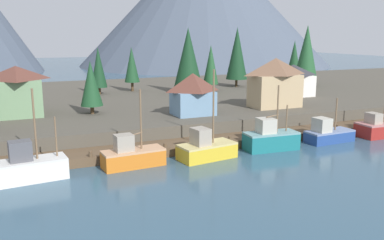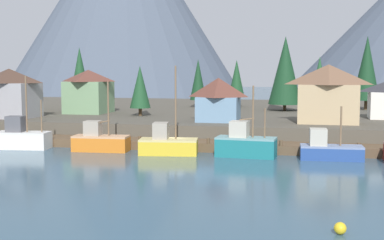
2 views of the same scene
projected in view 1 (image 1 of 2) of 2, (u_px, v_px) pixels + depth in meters
name	position (u px, v px, depth m)	size (l,w,h in m)	color
ground_plane	(147.00, 124.00, 64.54)	(400.00, 400.00, 1.00)	#335166
dock	(192.00, 145.00, 48.10)	(80.00, 4.00, 1.60)	brown
shoreline_bank	(128.00, 102.00, 75.00)	(400.00, 56.00, 2.50)	#4C473D
mountain_central_peak	(204.00, 0.00, 181.86)	(110.09, 110.09, 56.83)	#475160
fishing_boat_white	(30.00, 167.00, 37.70)	(6.50, 3.32, 8.49)	silver
fishing_boat_orange	(132.00, 156.00, 41.65)	(6.41, 2.87, 7.86)	#CC6B1E
fishing_boat_yellow	(206.00, 148.00, 44.29)	(6.61, 3.75, 9.62)	gold
fishing_boat_teal	(270.00, 138.00, 47.83)	(6.42, 3.09, 7.54)	#196B70
fishing_boat_blue	(328.00, 134.00, 51.30)	(6.37, 2.78, 5.49)	navy
fishing_boat_red	(380.00, 128.00, 54.31)	(6.30, 3.23, 6.95)	maroon
house_green	(17.00, 90.00, 54.92)	(6.28, 6.73, 6.66)	#6B8E66
house_white	(293.00, 80.00, 72.31)	(7.29, 4.36, 5.61)	silver
house_blue	(193.00, 94.00, 55.52)	(5.55, 4.44, 5.65)	#6689A8
house_tan	(275.00, 82.00, 61.30)	(7.67, 4.30, 7.34)	tan
conifer_near_left	(98.00, 67.00, 74.53)	(2.91, 2.91, 8.55)	#4C3823
conifer_near_right	(211.00, 65.00, 79.52)	(2.98, 2.98, 8.86)	#4C3823
conifer_mid_left	(294.00, 57.00, 94.62)	(3.00, 3.00, 9.49)	#4C3823
conifer_back_left	(237.00, 53.00, 85.30)	(4.41, 4.41, 12.25)	#4C3823
conifer_back_right	(188.00, 58.00, 75.58)	(5.36, 5.36, 12.04)	#4C3823
conifer_centre	(132.00, 65.00, 78.67)	(2.90, 2.90, 8.43)	#4C3823
conifer_far_left	(91.00, 84.00, 55.77)	(3.01, 3.01, 7.26)	#4C3823
conifer_far_right	(307.00, 51.00, 87.04)	(4.71, 4.71, 12.76)	#4C3823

